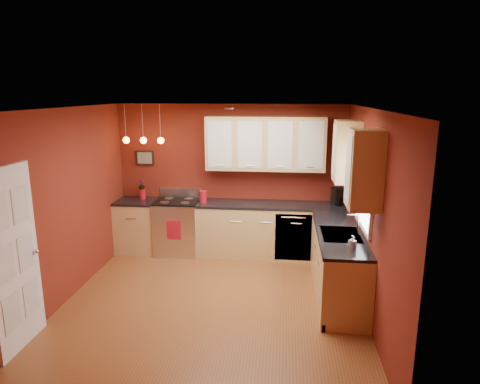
# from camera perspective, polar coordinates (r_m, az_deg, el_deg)

# --- Properties ---
(floor) EXTENTS (4.20, 4.20, 0.00)m
(floor) POSITION_cam_1_polar(r_m,az_deg,el_deg) (6.03, -3.65, -14.49)
(floor) COLOR brown
(floor) RESTS_ON ground
(ceiling) EXTENTS (4.00, 4.20, 0.02)m
(ceiling) POSITION_cam_1_polar(r_m,az_deg,el_deg) (5.34, -4.07, 11.05)
(ceiling) COLOR white
(ceiling) RESTS_ON wall_back
(wall_back) EXTENTS (4.00, 0.02, 2.60)m
(wall_back) POSITION_cam_1_polar(r_m,az_deg,el_deg) (7.56, -1.16, 1.79)
(wall_back) COLOR maroon
(wall_back) RESTS_ON floor
(wall_front) EXTENTS (4.00, 0.02, 2.60)m
(wall_front) POSITION_cam_1_polar(r_m,az_deg,el_deg) (3.61, -9.61, -11.50)
(wall_front) COLOR maroon
(wall_front) RESTS_ON floor
(wall_left) EXTENTS (0.02, 4.20, 2.60)m
(wall_left) POSITION_cam_1_polar(r_m,az_deg,el_deg) (6.20, -22.40, -1.80)
(wall_left) COLOR maroon
(wall_left) RESTS_ON floor
(wall_right) EXTENTS (0.02, 4.20, 2.60)m
(wall_right) POSITION_cam_1_polar(r_m,az_deg,el_deg) (5.57, 16.91, -2.98)
(wall_right) COLOR maroon
(wall_right) RESTS_ON floor
(base_cabinets_back_left) EXTENTS (0.70, 0.60, 0.90)m
(base_cabinets_back_left) POSITION_cam_1_polar(r_m,az_deg,el_deg) (7.87, -13.45, -4.52)
(base_cabinets_back_left) COLOR tan
(base_cabinets_back_left) RESTS_ON floor
(base_cabinets_back_right) EXTENTS (2.54, 0.60, 0.90)m
(base_cabinets_back_right) POSITION_cam_1_polar(r_m,az_deg,el_deg) (7.44, 4.20, -5.22)
(base_cabinets_back_right) COLOR tan
(base_cabinets_back_right) RESTS_ON floor
(base_cabinets_right) EXTENTS (0.60, 2.10, 0.90)m
(base_cabinets_right) POSITION_cam_1_polar(r_m,az_deg,el_deg) (6.22, 12.86, -9.33)
(base_cabinets_right) COLOR tan
(base_cabinets_right) RESTS_ON floor
(counter_back_left) EXTENTS (0.70, 0.62, 0.04)m
(counter_back_left) POSITION_cam_1_polar(r_m,az_deg,el_deg) (7.74, -13.64, -1.20)
(counter_back_left) COLOR black
(counter_back_left) RESTS_ON base_cabinets_back_left
(counter_back_right) EXTENTS (2.54, 0.62, 0.04)m
(counter_back_right) POSITION_cam_1_polar(r_m,az_deg,el_deg) (7.30, 4.26, -1.72)
(counter_back_right) COLOR black
(counter_back_right) RESTS_ON base_cabinets_back_right
(counter_right) EXTENTS (0.62, 2.10, 0.04)m
(counter_right) POSITION_cam_1_polar(r_m,az_deg,el_deg) (6.06, 13.09, -5.21)
(counter_right) COLOR black
(counter_right) RESTS_ON base_cabinets_right
(gas_range) EXTENTS (0.76, 0.64, 1.11)m
(gas_range) POSITION_cam_1_polar(r_m,az_deg,el_deg) (7.65, -8.28, -4.55)
(gas_range) COLOR silver
(gas_range) RESTS_ON floor
(dishwasher_front) EXTENTS (0.60, 0.02, 0.80)m
(dishwasher_front) POSITION_cam_1_polar(r_m,az_deg,el_deg) (7.16, 7.09, -6.03)
(dishwasher_front) COLOR silver
(dishwasher_front) RESTS_ON base_cabinets_back_right
(sink) EXTENTS (0.50, 0.70, 0.33)m
(sink) POSITION_cam_1_polar(r_m,az_deg,el_deg) (5.92, 13.28, -5.71)
(sink) COLOR #98989D
(sink) RESTS_ON counter_right
(window) EXTENTS (0.06, 1.02, 1.22)m
(window) POSITION_cam_1_polar(r_m,az_deg,el_deg) (5.76, 16.37, 1.56)
(window) COLOR white
(window) RESTS_ON wall_right
(door_left_wall) EXTENTS (0.12, 0.82, 2.05)m
(door_left_wall) POSITION_cam_1_polar(r_m,az_deg,el_deg) (5.29, -27.95, -7.99)
(door_left_wall) COLOR white
(door_left_wall) RESTS_ON floor
(upper_cabinets_back) EXTENTS (2.00, 0.35, 0.90)m
(upper_cabinets_back) POSITION_cam_1_polar(r_m,az_deg,el_deg) (7.24, 3.39, 6.46)
(upper_cabinets_back) COLOR tan
(upper_cabinets_back) RESTS_ON wall_back
(upper_cabinets_right) EXTENTS (0.35, 1.95, 0.90)m
(upper_cabinets_right) POSITION_cam_1_polar(r_m,az_deg,el_deg) (5.71, 15.02, 4.22)
(upper_cabinets_right) COLOR tan
(upper_cabinets_right) RESTS_ON wall_right
(wall_picture) EXTENTS (0.32, 0.03, 0.26)m
(wall_picture) POSITION_cam_1_polar(r_m,az_deg,el_deg) (7.83, -12.56, 4.47)
(wall_picture) COLOR black
(wall_picture) RESTS_ON wall_back
(pendant_lights) EXTENTS (0.71, 0.11, 0.66)m
(pendant_lights) POSITION_cam_1_polar(r_m,az_deg,el_deg) (7.44, -12.76, 6.80)
(pendant_lights) COLOR #98989D
(pendant_lights) RESTS_ON ceiling
(red_canister) EXTENTS (0.14, 0.14, 0.21)m
(red_canister) POSITION_cam_1_polar(r_m,az_deg,el_deg) (7.35, -4.96, -0.62)
(red_canister) COLOR #A6111F
(red_canister) RESTS_ON counter_back_right
(red_vase) EXTENTS (0.11, 0.11, 0.18)m
(red_vase) POSITION_cam_1_polar(r_m,az_deg,el_deg) (7.78, -12.91, -0.27)
(red_vase) COLOR #A6111F
(red_vase) RESTS_ON counter_back_left
(flowers) EXTENTS (0.13, 0.13, 0.19)m
(flowers) POSITION_cam_1_polar(r_m,az_deg,el_deg) (7.75, -12.98, 0.90)
(flowers) COLOR #A6111F
(flowers) RESTS_ON red_vase
(coffee_maker) EXTENTS (0.25, 0.25, 0.29)m
(coffee_maker) POSITION_cam_1_polar(r_m,az_deg,el_deg) (7.37, 12.99, -0.66)
(coffee_maker) COLOR black
(coffee_maker) RESTS_ON counter_back_right
(soap_pump) EXTENTS (0.10, 0.10, 0.17)m
(soap_pump) POSITION_cam_1_polar(r_m,az_deg,el_deg) (5.38, 14.75, -6.52)
(soap_pump) COLOR white
(soap_pump) RESTS_ON counter_right
(dish_towel) EXTENTS (0.24, 0.02, 0.33)m
(dish_towel) POSITION_cam_1_polar(r_m,az_deg,el_deg) (7.33, -8.83, -5.05)
(dish_towel) COLOR #A6111F
(dish_towel) RESTS_ON gas_range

